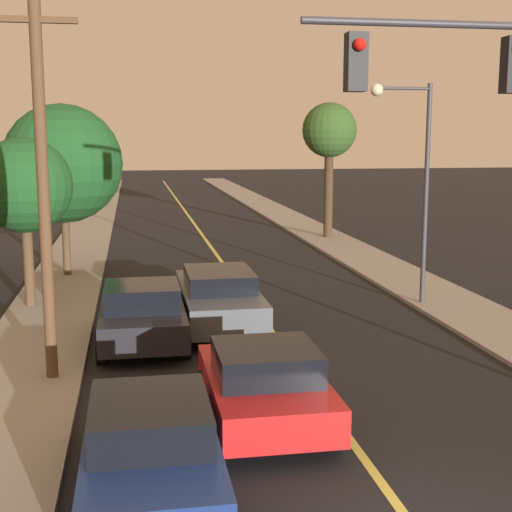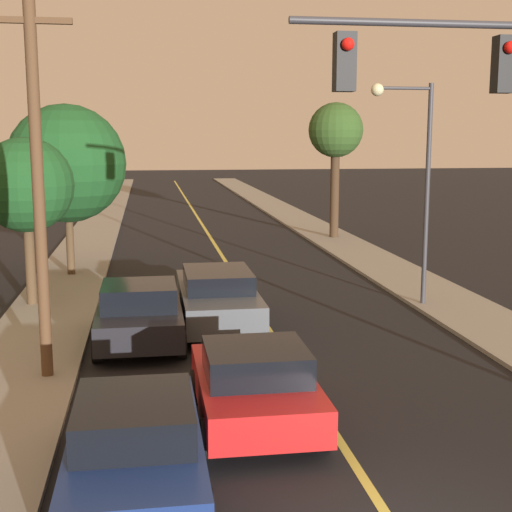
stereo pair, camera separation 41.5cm
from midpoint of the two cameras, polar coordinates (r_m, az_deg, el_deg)
The scene contains 12 objects.
road_surface at distance 43.83m, azimuth -5.50°, elevation 2.95°, with size 9.25×80.00×0.01m.
sidewalk_left at distance 43.77m, azimuth -13.20°, elevation 2.80°, with size 2.50×80.00×0.12m.
sidewalk_right at distance 44.65m, azimuth 2.04°, elevation 3.18°, with size 2.50×80.00×0.12m.
car_near_lane_front at distance 12.65m, azimuth -0.25°, elevation -10.23°, with size 2.09×3.86×1.46m.
car_near_lane_second at distance 19.05m, azimuth -3.63°, elevation -3.28°, with size 2.07×5.17×1.56m.
car_outer_lane_front at distance 10.54m, azimuth -9.58°, elevation -14.61°, with size 1.97×4.43×1.45m.
car_outer_lane_second at distance 17.47m, azimuth -9.75°, elevation -4.64°, with size 2.11×4.00×1.56m.
streetlamp_right at distance 21.19m, azimuth 11.84°, elevation 7.35°, with size 1.84×0.36×6.40m.
utility_pole_left at distance 14.84m, azimuth -17.46°, elevation 5.66°, with size 1.60×0.24×7.71m.
tree_left_near at distance 26.10m, azimuth -15.65°, elevation 7.11°, with size 4.16×4.16×6.04m.
tree_left_far at distance 21.66m, azimuth -18.57°, elevation 5.34°, with size 2.75×2.75×4.90m.
tree_right_near at distance 35.04m, azimuth 5.55°, elevation 9.79°, with size 2.63×2.63×6.52m.
Camera 1 is at (-3.48, -7.38, 5.04)m, focal length 50.00 mm.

